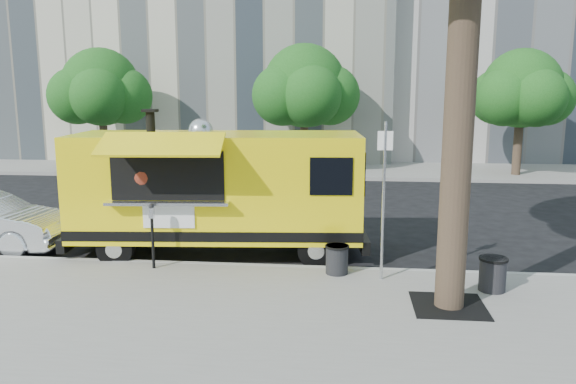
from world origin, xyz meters
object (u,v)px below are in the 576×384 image
(far_tree_b, at_px, (304,86))
(sign_post, at_px, (384,192))
(food_truck, at_px, (216,189))
(far_tree_c, at_px, (522,89))
(trash_bin_left, at_px, (337,258))
(far_tree_a, at_px, (101,87))
(trash_bin_right, at_px, (493,273))
(parking_meter, at_px, (152,228))

(far_tree_b, distance_m, sign_post, 14.61)
(sign_post, bearing_deg, food_truck, 154.36)
(far_tree_c, xyz_separation_m, trash_bin_left, (-7.30, -13.70, -3.26))
(far_tree_c, height_order, trash_bin_left, far_tree_c)
(far_tree_a, height_order, food_truck, far_tree_a)
(trash_bin_left, height_order, trash_bin_right, trash_bin_right)
(far_tree_b, relative_size, far_tree_c, 1.06)
(far_tree_a, xyz_separation_m, far_tree_b, (9.00, 0.40, 0.06))
(far_tree_a, bearing_deg, trash_bin_left, -51.80)
(far_tree_b, height_order, trash_bin_left, far_tree_b)
(sign_post, height_order, food_truck, food_truck)
(food_truck, bearing_deg, parking_meter, -127.39)
(sign_post, height_order, trash_bin_right, sign_post)
(parking_meter, bearing_deg, sign_post, -2.52)
(far_tree_a, bearing_deg, sign_post, -50.17)
(far_tree_b, height_order, trash_bin_right, far_tree_b)
(food_truck, bearing_deg, sign_post, -30.42)
(sign_post, relative_size, trash_bin_left, 5.26)
(parking_meter, height_order, trash_bin_left, parking_meter)
(parking_meter, height_order, food_truck, food_truck)
(far_tree_a, distance_m, trash_bin_left, 17.62)
(sign_post, height_order, trash_bin_left, sign_post)
(far_tree_c, bearing_deg, far_tree_b, 178.09)
(far_tree_b, distance_m, trash_bin_right, 15.71)
(far_tree_b, bearing_deg, trash_bin_left, -83.07)
(far_tree_c, height_order, food_truck, far_tree_c)
(trash_bin_right, bearing_deg, far_tree_c, 72.61)
(far_tree_c, relative_size, food_truck, 0.77)
(far_tree_c, height_order, parking_meter, far_tree_c)
(sign_post, xyz_separation_m, food_truck, (-3.58, 1.72, -0.31))
(far_tree_a, height_order, trash_bin_right, far_tree_a)
(parking_meter, height_order, trash_bin_right, parking_meter)
(trash_bin_right, bearing_deg, sign_post, 167.84)
(far_tree_a, height_order, sign_post, far_tree_a)
(far_tree_b, relative_size, trash_bin_right, 8.98)
(far_tree_b, xyz_separation_m, trash_bin_right, (4.50, -14.67, -3.36))
(far_tree_b, xyz_separation_m, food_truck, (-1.03, -12.53, -2.30))
(far_tree_c, xyz_separation_m, trash_bin_right, (-4.50, -14.37, -3.24))
(far_tree_a, distance_m, food_truck, 14.69)
(far_tree_a, relative_size, trash_bin_left, 9.39)
(far_tree_a, distance_m, far_tree_b, 9.01)
(far_tree_b, height_order, food_truck, far_tree_b)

